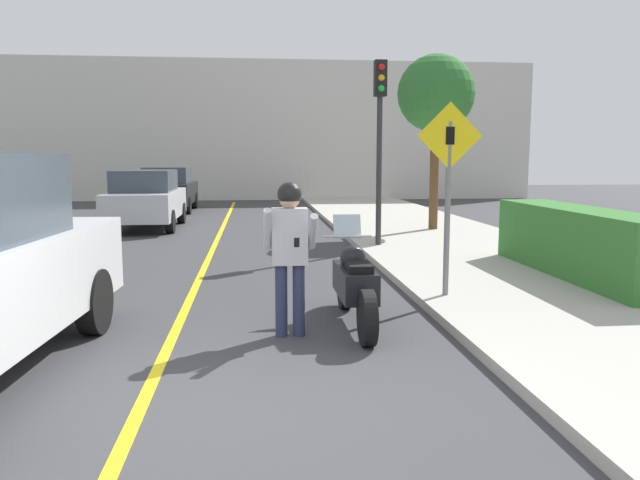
# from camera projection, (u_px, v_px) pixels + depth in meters

# --- Properties ---
(ground_plane) EXTENTS (80.00, 80.00, 0.00)m
(ground_plane) POSITION_uv_depth(u_px,v_px,m) (212.00, 419.00, 4.88)
(ground_plane) COLOR #38383A
(sidewalk_curb) EXTENTS (4.40, 44.00, 0.12)m
(sidewalk_curb) POSITION_uv_depth(u_px,v_px,m) (555.00, 291.00, 9.31)
(sidewalk_curb) COLOR #ADA89E
(sidewalk_curb) RESTS_ON ground
(road_center_line) EXTENTS (0.12, 36.00, 0.01)m
(road_center_line) POSITION_uv_depth(u_px,v_px,m) (200.00, 276.00, 10.74)
(road_center_line) COLOR yellow
(road_center_line) RESTS_ON ground
(building_backdrop) EXTENTS (28.00, 1.20, 6.63)m
(building_backdrop) POSITION_uv_depth(u_px,v_px,m) (247.00, 131.00, 30.08)
(building_backdrop) COLOR beige
(building_backdrop) RESTS_ON ground
(motorcycle) EXTENTS (0.62, 2.35, 1.30)m
(motorcycle) POSITION_uv_depth(u_px,v_px,m) (355.00, 284.00, 7.59)
(motorcycle) COLOR black
(motorcycle) RESTS_ON ground
(person_biker) EXTENTS (0.59, 0.48, 1.77)m
(person_biker) POSITION_uv_depth(u_px,v_px,m) (290.00, 242.00, 7.03)
(person_biker) COLOR #282D4C
(person_biker) RESTS_ON ground
(crossing_sign) EXTENTS (0.91, 0.08, 2.66)m
(crossing_sign) POSITION_uv_depth(u_px,v_px,m) (448.00, 180.00, 8.54)
(crossing_sign) COLOR slate
(crossing_sign) RESTS_ON sidewalk_curb
(traffic_light) EXTENTS (0.26, 0.30, 3.97)m
(traffic_light) POSITION_uv_depth(u_px,v_px,m) (380.00, 118.00, 13.42)
(traffic_light) COLOR #2D2D30
(traffic_light) RESTS_ON sidewalk_curb
(hedge_row) EXTENTS (0.90, 4.47, 1.10)m
(hedge_row) POSITION_uv_depth(u_px,v_px,m) (579.00, 242.00, 10.15)
(hedge_row) COLOR #33702D
(hedge_row) RESTS_ON sidewalk_curb
(street_tree) EXTENTS (2.03, 2.03, 4.60)m
(street_tree) POSITION_uv_depth(u_px,v_px,m) (436.00, 95.00, 16.36)
(street_tree) COLOR brown
(street_tree) RESTS_ON sidewalk_curb
(parked_car_silver) EXTENTS (1.88, 4.20, 1.68)m
(parked_car_silver) POSITION_uv_depth(u_px,v_px,m) (146.00, 199.00, 17.92)
(parked_car_silver) COLOR black
(parked_car_silver) RESTS_ON ground
(parked_car_black) EXTENTS (1.88, 4.20, 1.68)m
(parked_car_black) POSITION_uv_depth(u_px,v_px,m) (169.00, 189.00, 23.56)
(parked_car_black) COLOR black
(parked_car_black) RESTS_ON ground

